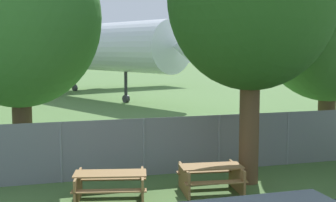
# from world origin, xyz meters

# --- Properties ---
(perimeter_fence) EXTENTS (56.07, 0.07, 1.84)m
(perimeter_fence) POSITION_xyz_m (0.00, 10.18, 0.92)
(perimeter_fence) COLOR gray
(perimeter_fence) RESTS_ON ground
(airplane) EXTENTS (28.43, 35.03, 11.41)m
(airplane) POSITION_xyz_m (-3.41, 38.90, 4.06)
(airplane) COLOR silver
(airplane) RESTS_ON ground
(picnic_bench_near_cabin) EXTENTS (1.88, 1.60, 0.76)m
(picnic_bench_near_cabin) POSITION_xyz_m (-1.15, 8.01, 0.47)
(picnic_bench_near_cabin) COLOR olive
(picnic_bench_near_cabin) RESTS_ON ground
(picnic_bench_open_grass) EXTENTS (2.16, 1.79, 0.76)m
(picnic_bench_open_grass) POSITION_xyz_m (-3.97, 8.06, 0.48)
(picnic_bench_open_grass) COLOR olive
(picnic_bench_open_grass) RESTS_ON ground
(tree_left_of_cabin) EXTENTS (5.46, 5.46, 8.01)m
(tree_left_of_cabin) POSITION_xyz_m (4.96, 11.44, 4.98)
(tree_left_of_cabin) COLOR brown
(tree_left_of_cabin) RESTS_ON ground
(tree_behind_benches) EXTENTS (5.29, 5.29, 7.91)m
(tree_behind_benches) POSITION_xyz_m (-6.20, 12.06, 4.97)
(tree_behind_benches) COLOR #4C3823
(tree_behind_benches) RESTS_ON ground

